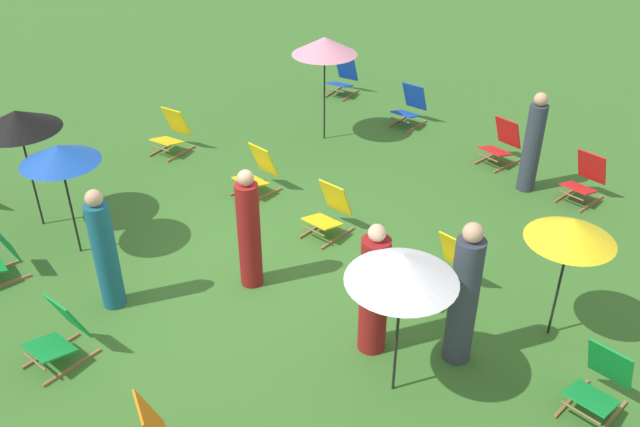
% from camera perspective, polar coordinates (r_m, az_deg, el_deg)
% --- Properties ---
extents(ground_plane, '(40.00, 40.00, 0.00)m').
position_cam_1_polar(ground_plane, '(9.49, -5.42, -5.12)').
color(ground_plane, '#386B28').
extents(deckchair_0, '(0.50, 0.78, 0.83)m').
position_cam_1_polar(deckchair_0, '(9.09, 10.89, -4.60)').
color(deckchair_0, olive).
rests_on(deckchair_0, ground).
extents(deckchair_1, '(0.59, 0.83, 0.83)m').
position_cam_1_polar(deckchair_1, '(13.88, 7.65, 8.95)').
color(deckchair_1, olive).
rests_on(deckchair_1, ground).
extents(deckchair_2, '(0.67, 0.86, 0.83)m').
position_cam_1_polar(deckchair_2, '(12.91, -12.43, 6.68)').
color(deckchair_2, olive).
rests_on(deckchair_2, ground).
extents(deckchair_3, '(0.59, 0.82, 0.83)m').
position_cam_1_polar(deckchair_3, '(8.49, -21.21, -9.51)').
color(deckchair_3, olive).
rests_on(deckchair_3, ground).
extents(deckchair_4, '(0.68, 0.87, 0.83)m').
position_cam_1_polar(deckchair_4, '(15.31, 1.98, 11.41)').
color(deckchair_4, olive).
rests_on(deckchair_4, ground).
extents(deckchair_8, '(0.48, 0.76, 0.83)m').
position_cam_1_polar(deckchair_8, '(11.82, 21.55, 2.70)').
color(deckchair_8, olive).
rests_on(deckchair_8, ground).
extents(deckchair_9, '(0.50, 0.78, 0.83)m').
position_cam_1_polar(deckchair_9, '(12.63, 15.15, 5.74)').
color(deckchair_9, olive).
rests_on(deckchair_9, ground).
extents(deckchair_10, '(0.51, 0.78, 0.83)m').
position_cam_1_polar(deckchair_10, '(7.95, 22.65, -13.17)').
color(deckchair_10, olive).
rests_on(deckchair_10, ground).
extents(deckchair_11, '(0.56, 0.81, 0.83)m').
position_cam_1_polar(deckchair_11, '(10.12, 0.79, 0.14)').
color(deckchair_11, olive).
rests_on(deckchair_11, ground).
extents(deckchair_14, '(0.52, 0.79, 0.83)m').
position_cam_1_polar(deckchair_14, '(11.27, -5.33, 3.50)').
color(deckchair_14, olive).
rests_on(deckchair_14, ground).
extents(umbrella_0, '(1.17, 1.17, 1.84)m').
position_cam_1_polar(umbrella_0, '(6.77, 7.00, -4.61)').
color(umbrella_0, black).
rests_on(umbrella_0, ground).
extents(umbrella_1, '(1.21, 1.21, 1.90)m').
position_cam_1_polar(umbrella_1, '(10.63, -24.31, 7.21)').
color(umbrella_1, black).
rests_on(umbrella_1, ground).
extents(umbrella_2, '(1.08, 1.08, 1.72)m').
position_cam_1_polar(umbrella_2, '(9.75, -21.27, 4.72)').
color(umbrella_2, black).
rests_on(umbrella_2, ground).
extents(umbrella_3, '(1.22, 1.22, 2.01)m').
position_cam_1_polar(umbrella_3, '(12.60, 0.39, 14.04)').
color(umbrella_3, black).
rests_on(umbrella_3, ground).
extents(umbrella_4, '(1.03, 1.03, 1.67)m').
position_cam_1_polar(umbrella_4, '(8.09, 20.59, -1.33)').
color(umbrella_4, black).
rests_on(umbrella_4, ground).
extents(person_0, '(0.39, 0.39, 1.72)m').
position_cam_1_polar(person_0, '(8.87, -17.78, -3.18)').
color(person_0, '#195972').
rests_on(person_0, ground).
extents(person_1, '(0.37, 0.37, 1.74)m').
position_cam_1_polar(person_1, '(8.87, -6.05, -1.58)').
color(person_1, maroon).
rests_on(person_1, ground).
extents(person_2, '(0.46, 0.46, 1.75)m').
position_cam_1_polar(person_2, '(7.82, 4.59, -6.76)').
color(person_2, maroon).
rests_on(person_2, ground).
extents(person_3, '(0.42, 0.42, 1.73)m').
position_cam_1_polar(person_3, '(11.65, 17.59, 5.58)').
color(person_3, '#333847').
rests_on(person_3, ground).
extents(person_4, '(0.35, 0.35, 1.88)m').
position_cam_1_polar(person_4, '(7.78, 12.10, -7.00)').
color(person_4, '#333847').
rests_on(person_4, ground).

